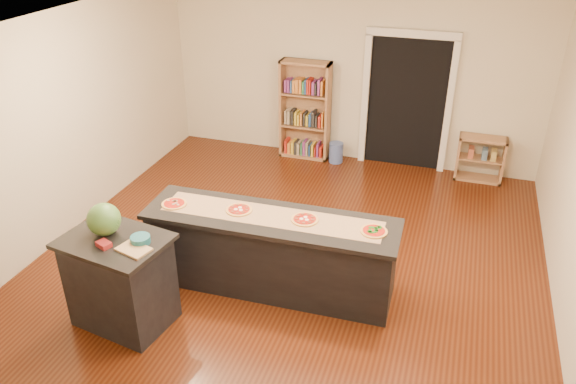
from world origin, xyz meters
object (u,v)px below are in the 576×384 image
(side_counter, at_px, (121,281))
(bookshelf, at_px, (305,110))
(kitchen_island, at_px, (271,252))
(waste_bin, at_px, (336,152))
(low_shelf, at_px, (480,159))
(watermelon, at_px, (104,219))

(side_counter, distance_m, bookshelf, 4.63)
(kitchen_island, relative_size, waste_bin, 8.22)
(waste_bin, bearing_deg, side_counter, -104.59)
(bookshelf, xyz_separation_m, waste_bin, (0.57, -0.07, -0.65))
(kitchen_island, distance_m, side_counter, 1.62)
(kitchen_island, height_order, waste_bin, kitchen_island)
(bookshelf, relative_size, low_shelf, 2.31)
(side_counter, distance_m, waste_bin, 4.67)
(watermelon, bearing_deg, bookshelf, 80.82)
(low_shelf, bearing_deg, bookshelf, 179.87)
(bookshelf, bearing_deg, low_shelf, -0.13)
(side_counter, xyz_separation_m, low_shelf, (3.44, 4.57, -0.16))
(waste_bin, height_order, watermelon, watermelon)
(low_shelf, xyz_separation_m, waste_bin, (-2.27, -0.06, -0.19))
(side_counter, relative_size, watermelon, 3.10)
(kitchen_island, xyz_separation_m, bookshelf, (-0.66, 3.56, 0.36))
(kitchen_island, relative_size, watermelon, 8.45)
(bookshelf, height_order, watermelon, bookshelf)
(side_counter, height_order, watermelon, watermelon)
(low_shelf, distance_m, waste_bin, 2.28)
(bookshelf, xyz_separation_m, low_shelf, (2.84, -0.01, -0.46))
(kitchen_island, height_order, low_shelf, kitchen_island)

